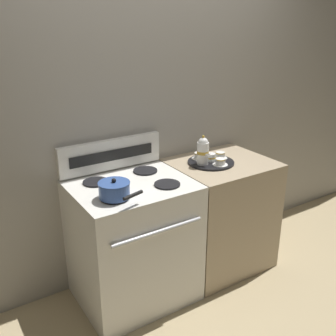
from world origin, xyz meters
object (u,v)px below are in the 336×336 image
Objects in this scene: teacup_front at (199,156)px; serving_tray at (211,162)px; teapot at (203,151)px; teacup_left at (220,155)px; saucepan at (115,190)px; teacup_right at (220,162)px; creamer_jug at (211,157)px; stove at (133,242)px.

serving_tray is at bearing -63.87° from teacup_front.
teapot is at bearing -173.62° from serving_tray.
teapot is 1.99× the size of teacup_left.
teacup_left reaches higher than serving_tray.
saucepan is at bearing -169.11° from teacup_left.
saucepan is at bearing -168.21° from teapot.
teapot is 1.99× the size of teacup_right.
teacup_left is at bearing 7.49° from serving_tray.
teapot reaches higher than teacup_front.
teacup_front is (0.04, 0.10, -0.08)m from teapot.
teacup_front is 0.10m from creamer_jug.
teacup_right is (0.89, 0.07, -0.02)m from saucepan.
teacup_left is at bearing 10.89° from saucepan.
stove is at bearing 173.97° from teacup_right.
saucepan reaches higher than teacup_right.
saucepan is at bearing -141.92° from stove.
teacup_left is 1.00× the size of teacup_right.
teacup_right is 0.11m from creamer_jug.
creamer_jug is (-0.10, -0.01, 0.01)m from teacup_left.
serving_tray is 0.04m from creamer_jug.
teacup_right and teacup_front have the same top height.
serving_tray is (0.88, 0.18, -0.05)m from saucepan.
creamer_jug is (0.89, 0.18, -0.02)m from saucepan.
teacup_left is at bearing -28.17° from teacup_front.
saucepan reaches higher than serving_tray.
teacup_right is at bearing -75.25° from teacup_front.
creamer_jug is at bearing -174.81° from teacup_left.
teacup_left is 1.56× the size of creamer_jug.
creamer_jug reaches higher than teacup_right.
teacup_front is (-0.05, 0.19, 0.00)m from teacup_right.
saucepan is 1.29× the size of teapot.
creamer_jug is at bearing -61.82° from teacup_front.
stove is 0.56m from saucepan.
teacup_left is 0.15m from teacup_right.
creamer_jug is (0.00, 0.00, 0.04)m from serving_tray.
serving_tray is at bearing -113.22° from creamer_jug.
serving_tray is at bearing 11.27° from saucepan.
saucepan is 1.00m from teacup_left.
saucepan reaches higher than stove.
teacup_right is at bearing -44.61° from teapot.
saucepan reaches higher than creamer_jug.
teacup_front is at bearing 10.38° from stove.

